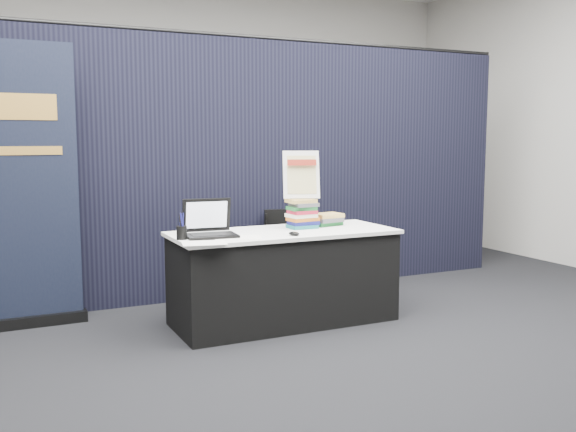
# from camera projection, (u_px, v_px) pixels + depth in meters

# --- Properties ---
(floor) EXTENTS (8.00, 8.00, 0.00)m
(floor) POSITION_uv_depth(u_px,v_px,m) (315.00, 341.00, 4.73)
(floor) COLOR black
(floor) RESTS_ON ground
(wall_back) EXTENTS (8.00, 0.02, 3.50)m
(wall_back) POSITION_uv_depth(u_px,v_px,m) (168.00, 117.00, 8.10)
(wall_back) COLOR #B6B3AC
(wall_back) RESTS_ON floor
(drape_partition) EXTENTS (6.00, 0.08, 2.40)m
(drape_partition) POSITION_uv_depth(u_px,v_px,m) (236.00, 169.00, 6.02)
(drape_partition) COLOR black
(drape_partition) RESTS_ON floor
(display_table) EXTENTS (1.80, 0.75, 0.75)m
(display_table) POSITION_uv_depth(u_px,v_px,m) (284.00, 277.00, 5.18)
(display_table) COLOR black
(display_table) RESTS_ON floor
(laptop) EXTENTS (0.40, 0.33, 0.28)m
(laptop) POSITION_uv_depth(u_px,v_px,m) (209.00, 228.00, 4.84)
(laptop) COLOR black
(laptop) RESTS_ON display_table
(mouse) EXTENTS (0.09, 0.11, 0.03)m
(mouse) POSITION_uv_depth(u_px,v_px,m) (294.00, 234.00, 4.88)
(mouse) COLOR black
(mouse) RESTS_ON display_table
(brochure_left) EXTENTS (0.35, 0.28, 0.00)m
(brochure_left) POSITION_uv_depth(u_px,v_px,m) (204.00, 243.00, 4.53)
(brochure_left) COLOR white
(brochure_left) RESTS_ON display_table
(brochure_mid) EXTENTS (0.35, 0.31, 0.00)m
(brochure_mid) POSITION_uv_depth(u_px,v_px,m) (232.00, 237.00, 4.81)
(brochure_mid) COLOR silver
(brochure_mid) RESTS_ON display_table
(brochure_right) EXTENTS (0.40, 0.35, 0.00)m
(brochure_right) POSITION_uv_depth(u_px,v_px,m) (239.00, 238.00, 4.78)
(brochure_right) COLOR white
(brochure_right) RESTS_ON display_table
(pen_cup) EXTENTS (0.08, 0.08, 0.10)m
(pen_cup) POSITION_uv_depth(u_px,v_px,m) (182.00, 233.00, 4.69)
(pen_cup) COLOR black
(pen_cup) RESTS_ON display_table
(book_stack_tall) EXTENTS (0.22, 0.17, 0.24)m
(book_stack_tall) POSITION_uv_depth(u_px,v_px,m) (303.00, 214.00, 5.28)
(book_stack_tall) COLOR #1B6568
(book_stack_tall) RESTS_ON display_table
(book_stack_short) EXTENTS (0.27, 0.23, 0.10)m
(book_stack_short) POSITION_uv_depth(u_px,v_px,m) (327.00, 219.00, 5.44)
(book_stack_short) COLOR #1A632A
(book_stack_short) RESTS_ON display_table
(info_sign) EXTENTS (0.32, 0.21, 0.41)m
(info_sign) POSITION_uv_depth(u_px,v_px,m) (301.00, 175.00, 5.27)
(info_sign) COLOR black
(info_sign) RESTS_ON book_stack_tall
(pullup_banner) EXTENTS (0.95, 0.11, 2.23)m
(pullup_banner) POSITION_uv_depth(u_px,v_px,m) (19.00, 203.00, 4.96)
(pullup_banner) COLOR black
(pullup_banner) RESTS_ON floor
(stacking_chair) EXTENTS (0.44, 0.44, 0.81)m
(stacking_chair) POSITION_uv_depth(u_px,v_px,m) (289.00, 249.00, 6.04)
(stacking_chair) COLOR black
(stacking_chair) RESTS_ON floor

